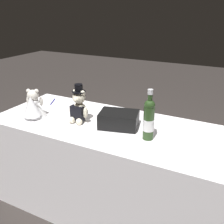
# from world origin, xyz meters

# --- Properties ---
(ground_plane) EXTENTS (12.00, 12.00, 0.00)m
(ground_plane) POSITION_xyz_m (0.00, 0.00, 0.00)
(ground_plane) COLOR #2D2826
(reception_table) EXTENTS (1.78, 0.71, 0.74)m
(reception_table) POSITION_xyz_m (0.00, 0.00, 0.37)
(reception_table) COLOR white
(reception_table) RESTS_ON ground_plane
(teddy_bear_groom) EXTENTS (0.15, 0.13, 0.28)m
(teddy_bear_groom) POSITION_xyz_m (0.24, 0.05, 0.85)
(teddy_bear_groom) COLOR #EFE4C5
(teddy_bear_groom) RESTS_ON reception_table
(teddy_bear_bride) EXTENTS (0.20, 0.23, 0.22)m
(teddy_bear_bride) POSITION_xyz_m (0.59, 0.14, 0.83)
(teddy_bear_bride) COLOR white
(teddy_bear_bride) RESTS_ON reception_table
(champagne_bottle) EXTENTS (0.07, 0.07, 0.33)m
(champagne_bottle) POSITION_xyz_m (-0.30, 0.08, 0.88)
(champagne_bottle) COLOR #253F1C
(champagne_bottle) RESTS_ON reception_table
(signing_pen) EXTENTS (0.07, 0.14, 0.01)m
(signing_pen) POSITION_xyz_m (0.68, -0.18, 0.74)
(signing_pen) COLOR navy
(signing_pen) RESTS_ON reception_table
(gift_case_black) EXTENTS (0.30, 0.25, 0.11)m
(gift_case_black) POSITION_xyz_m (-0.05, -0.00, 0.79)
(gift_case_black) COLOR black
(gift_case_black) RESTS_ON reception_table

